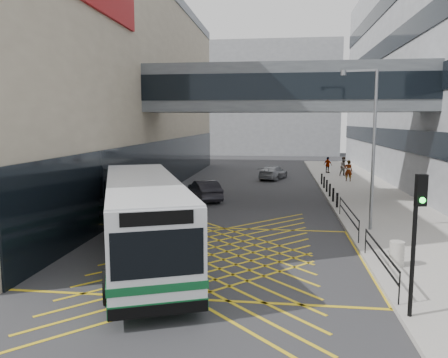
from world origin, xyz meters
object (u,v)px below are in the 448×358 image
at_px(car_dark, 205,190).
at_px(traffic_light, 417,226).
at_px(car_white, 158,213).
at_px(car_silver, 273,172).
at_px(pedestrian_a, 348,171).
at_px(bus, 143,217).
at_px(street_lamp, 370,140).
at_px(litter_bin, 397,254).
at_px(pedestrian_b, 344,167).
at_px(pedestrian_c, 328,165).

height_order(car_dark, traffic_light, traffic_light).
relative_size(car_white, car_silver, 1.09).
distance_m(car_silver, pedestrian_a, 6.85).
bearing_deg(bus, street_lamp, 9.39).
height_order(street_lamp, litter_bin, street_lamp).
height_order(traffic_light, litter_bin, traffic_light).
bearing_deg(pedestrian_a, car_silver, -14.71).
bearing_deg(car_silver, pedestrian_b, -145.50).
height_order(pedestrian_b, pedestrian_c, pedestrian_b).
bearing_deg(street_lamp, car_silver, 117.77).
xyz_separation_m(street_lamp, pedestrian_c, (0.66, 23.87, -3.56)).
relative_size(car_white, litter_bin, 5.22).
xyz_separation_m(car_dark, litter_bin, (9.38, -13.20, -0.08)).
bearing_deg(pedestrian_c, pedestrian_a, 140.23).
height_order(car_white, pedestrian_c, pedestrian_c).
distance_m(car_dark, street_lamp, 12.70).
xyz_separation_m(car_silver, pedestrian_a, (6.61, -1.76, 0.41)).
relative_size(litter_bin, pedestrian_c, 0.56).
xyz_separation_m(bus, traffic_light, (8.79, -4.28, 0.97)).
bearing_deg(pedestrian_b, pedestrian_c, 101.52).
bearing_deg(traffic_light, car_white, 124.72).
bearing_deg(bus, car_dark, 68.06).
bearing_deg(pedestrian_c, pedestrian_b, 158.03).
height_order(bus, street_lamp, street_lamp).
bearing_deg(traffic_light, pedestrian_c, 76.82).
height_order(bus, car_silver, bus).
relative_size(car_dark, street_lamp, 0.58).
distance_m(bus, pedestrian_b, 29.44).
height_order(pedestrian_a, pedestrian_b, pedestrian_a).
bearing_deg(car_white, pedestrian_b, -111.02).
bearing_deg(traffic_light, pedestrian_a, 74.02).
relative_size(car_dark, pedestrian_b, 2.43).
relative_size(pedestrian_a, pedestrian_b, 1.02).
xyz_separation_m(bus, pedestrian_a, (11.26, 23.26, -0.64)).
height_order(car_white, car_silver, car_white).
bearing_deg(pedestrian_a, pedestrian_b, -92.33).
height_order(litter_bin, pedestrian_c, pedestrian_c).
distance_m(bus, street_lamp, 11.40).
bearing_deg(pedestrian_b, pedestrian_a, -108.79).
distance_m(street_lamp, litter_bin, 6.78).
distance_m(traffic_light, pedestrian_b, 31.55).
relative_size(litter_bin, pedestrian_a, 0.49).
bearing_deg(street_lamp, traffic_light, -80.36).
bearing_deg(pedestrian_b, street_lamp, -111.41).
distance_m(litter_bin, pedestrian_a, 23.21).
height_order(car_white, pedestrian_a, pedestrian_a).
xyz_separation_m(bus, litter_bin, (9.50, 0.12, -1.12)).
distance_m(street_lamp, pedestrian_c, 24.15).
bearing_deg(car_dark, bus, 64.75).
bearing_deg(pedestrian_b, car_dark, -145.59).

